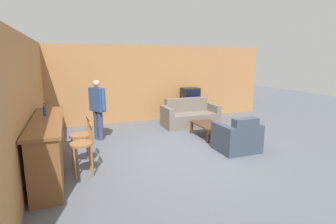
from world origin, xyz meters
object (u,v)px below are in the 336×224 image
Objects in this scene: coffee_table at (209,126)px; person_by_window at (97,107)px; bar_chair_mid at (81,138)px; bottle at (45,110)px; armchair_near at (237,138)px; tv_unit at (190,111)px; bar_chair_near at (83,147)px; couch_far at (190,116)px; tv at (190,95)px.

person_by_window reaches higher than coffee_table.
bottle reaches higher than bar_chair_mid.
person_by_window is (-2.95, 2.09, 0.58)m from armchair_near.
tv_unit is 4.73× the size of bottle.
bar_chair_near is 5.24m from tv_unit.
person_by_window is (-2.88, 0.85, 0.58)m from coffee_table.
couch_far is 7.44× the size of bottle.
tv reaches higher than bar_chair_near.
bar_chair_near is at bearing -178.82° from armchair_near.
bar_chair_mid is 4.03m from couch_far.
armchair_near is 0.88× the size of coffee_table.
coffee_table is at bearing 21.16° from bar_chair_near.
couch_far is 0.97m from tv_unit.
tv is 0.38× the size of person_by_window.
couch_far is 1.33m from coffee_table.
bottle is (-4.08, -1.99, 0.86)m from couch_far.
bar_chair_near and bar_chair_mid have the same top height.
coffee_table is 4.32× the size of bottle.
couch_far is 4.62m from bottle.
bottle reaches higher than armchair_near.
coffee_table is 2.32m from tv.
bar_chair_mid is at bearing -108.01° from person_by_window.
tv_unit is at bearing 63.98° from couch_far.
tv is at bearing 42.21° from bar_chair_near.
bar_chair_near reaches higher than coffee_table.
bar_chair_mid is at bearing -142.89° from tv_unit.
person_by_window is (1.14, 1.51, -0.27)m from bottle.
coffee_table is 3.06m from person_by_window.
tv_unit is at bearing 37.11° from bar_chair_mid.
couch_far is 1.11× the size of person_by_window.
bottle is (-4.09, 0.58, 0.86)m from armchair_near.
bottle reaches higher than tv.
bar_chair_near is at bearing -45.89° from bottle.
person_by_window reaches higher than couch_far.
bar_chair_mid is 1.62× the size of tv.
bar_chair_near reaches higher than couch_far.
coffee_table is at bearing 12.12° from bar_chair_mid.
armchair_near reaches higher than coffee_table.
tv_unit is at bearing 42.23° from bar_chair_near.
bar_chair_mid reaches higher than armchair_near.
couch_far is 1.12m from tv.
tv is at bearing 21.89° from person_by_window.
bottle reaches higher than coffee_table.
armchair_near is 3.82× the size of bottle.
bar_chair_near is at bearing -137.77° from tv_unit.
bar_chair_mid is at bearing -167.88° from coffee_table.
armchair_near is 3.51m from tv.
bar_chair_near is 0.54× the size of couch_far.
bar_chair_mid is 4.05× the size of bottle.
bottle is (-4.51, -2.86, 0.30)m from tv.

